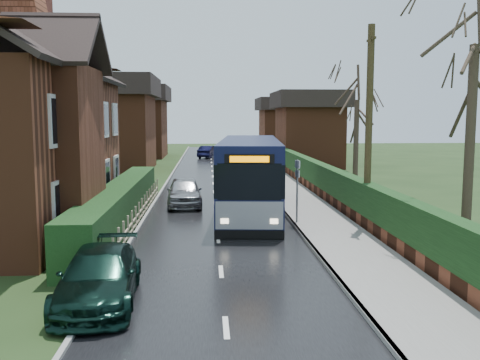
{
  "coord_description": "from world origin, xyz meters",
  "views": [
    {
      "loc": [
        -0.35,
        -16.55,
        4.33
      ],
      "look_at": [
        0.94,
        4.75,
        1.8
      ],
      "focal_mm": 40.0,
      "sensor_mm": 36.0,
      "label": 1
    }
  ],
  "objects": [
    {
      "name": "pavement",
      "position": [
        4.25,
        10.0,
        0.07
      ],
      "size": [
        2.5,
        100.0,
        0.14
      ],
      "primitive_type": "cube",
      "color": "slate",
      "rests_on": "ground"
    },
    {
      "name": "bus",
      "position": [
        1.54,
        7.21,
        1.65
      ],
      "size": [
        3.39,
        11.1,
        3.32
      ],
      "rotation": [
        0.0,
        0.0,
        -0.08
      ],
      "color": "black",
      "rests_on": "ground"
    },
    {
      "name": "tree_right_near",
      "position": [
        8.19,
        0.39,
        7.07
      ],
      "size": [
        4.39,
        4.39,
        9.47
      ],
      "color": "#352A1F",
      "rests_on": "ground"
    },
    {
      "name": "telegraph_pole",
      "position": [
        5.8,
        3.58,
        3.93
      ],
      "size": [
        0.27,
        1.0,
        7.77
      ],
      "rotation": [
        0.0,
        0.0,
        -0.02
      ],
      "color": "#322A16",
      "rests_on": "ground"
    },
    {
      "name": "kerb_left",
      "position": [
        -3.05,
        10.0,
        0.05
      ],
      "size": [
        0.12,
        100.0,
        0.1
      ],
      "primitive_type": "cube",
      "color": "gray",
      "rests_on": "ground"
    },
    {
      "name": "car_green",
      "position": [
        -2.9,
        -4.29,
        0.62
      ],
      "size": [
        1.98,
        4.39,
        1.25
      ],
      "primitive_type": "imported",
      "rotation": [
        0.0,
        0.0,
        0.05
      ],
      "color": "black",
      "rests_on": "ground"
    },
    {
      "name": "right_wall_hedge",
      "position": [
        5.8,
        10.0,
        1.02
      ],
      "size": [
        0.6,
        50.0,
        1.8
      ],
      "color": "brown",
      "rests_on": "ground"
    },
    {
      "name": "car_silver",
      "position": [
        -1.5,
        9.33,
        0.7
      ],
      "size": [
        1.86,
        4.17,
        1.4
      ],
      "primitive_type": "imported",
      "rotation": [
        0.0,
        0.0,
        0.05
      ],
      "color": "#A8A8AD",
      "rests_on": "ground"
    },
    {
      "name": "road",
      "position": [
        0.0,
        10.0,
        0.01
      ],
      "size": [
        6.0,
        100.0,
        0.02
      ],
      "primitive_type": "cube",
      "color": "black",
      "rests_on": "ground"
    },
    {
      "name": "kerb_right",
      "position": [
        3.05,
        10.0,
        0.07
      ],
      "size": [
        0.12,
        100.0,
        0.14
      ],
      "primitive_type": "cube",
      "color": "gray",
      "rests_on": "ground"
    },
    {
      "name": "car_distant",
      "position": [
        -0.25,
        39.97,
        0.64
      ],
      "size": [
        2.45,
        4.14,
        1.29
      ],
      "primitive_type": "imported",
      "rotation": [
        0.0,
        0.0,
        2.84
      ],
      "color": "black",
      "rests_on": "ground"
    },
    {
      "name": "bus_stop_sign",
      "position": [
        3.2,
        4.34,
        1.75
      ],
      "size": [
        0.15,
        0.4,
        2.65
      ],
      "rotation": [
        0.0,
        0.0,
        0.25
      ],
      "color": "slate",
      "rests_on": "ground"
    },
    {
      "name": "ground",
      "position": [
        0.0,
        0.0,
        0.0
      ],
      "size": [
        140.0,
        140.0,
        0.0
      ],
      "primitive_type": "plane",
      "color": "#29411C",
      "rests_on": "ground"
    },
    {
      "name": "tree_right_far",
      "position": [
        7.69,
        12.02,
        5.59
      ],
      "size": [
        3.87,
        3.87,
        7.48
      ],
      "color": "#362920",
      "rests_on": "ground"
    },
    {
      "name": "front_hedge",
      "position": [
        -3.9,
        5.0,
        0.8
      ],
      "size": [
        1.2,
        16.0,
        1.6
      ],
      "primitive_type": "cube",
      "color": "black",
      "rests_on": "ground"
    },
    {
      "name": "picket_fence",
      "position": [
        -3.15,
        5.0,
        0.45
      ],
      "size": [
        0.1,
        16.0,
        0.9
      ],
      "primitive_type": null,
      "color": "tan",
      "rests_on": "ground"
    }
  ]
}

